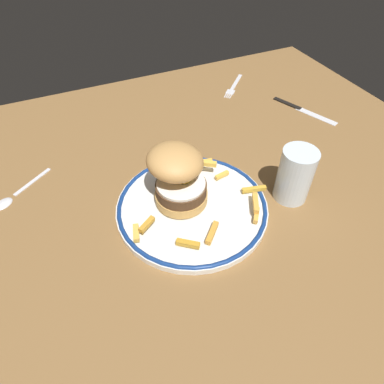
{
  "coord_description": "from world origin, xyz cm",
  "views": [
    {
      "loc": [
        -14.45,
        -38.33,
        46.45
      ],
      "look_at": [
        2.68,
        -0.57,
        4.6
      ],
      "focal_mm": 31.32,
      "sensor_mm": 36.0,
      "label": 1
    }
  ],
  "objects_px": {
    "burger": "(178,175)",
    "spoon": "(9,198)",
    "fork": "(234,86)",
    "knife": "(299,108)",
    "water_glass": "(294,178)",
    "dinner_plate": "(192,206)"
  },
  "relations": [
    {
      "from": "dinner_plate",
      "to": "fork",
      "type": "xyz_separation_m",
      "value": [
        0.3,
        0.38,
        -0.01
      ]
    },
    {
      "from": "dinner_plate",
      "to": "water_glass",
      "type": "xyz_separation_m",
      "value": [
        0.19,
        -0.04,
        0.04
      ]
    },
    {
      "from": "burger",
      "to": "fork",
      "type": "distance_m",
      "value": 0.48
    },
    {
      "from": "fork",
      "to": "knife",
      "type": "bearing_deg",
      "value": -60.99
    },
    {
      "from": "burger",
      "to": "dinner_plate",
      "type": "bearing_deg",
      "value": -57.52
    },
    {
      "from": "burger",
      "to": "knife",
      "type": "height_order",
      "value": "burger"
    },
    {
      "from": "dinner_plate",
      "to": "water_glass",
      "type": "bearing_deg",
      "value": -13.44
    },
    {
      "from": "fork",
      "to": "dinner_plate",
      "type": "bearing_deg",
      "value": -128.63
    },
    {
      "from": "water_glass",
      "to": "spoon",
      "type": "relative_size",
      "value": 0.9
    },
    {
      "from": "spoon",
      "to": "water_glass",
      "type": "bearing_deg",
      "value": -23.36
    },
    {
      "from": "fork",
      "to": "knife",
      "type": "relative_size",
      "value": 0.65
    },
    {
      "from": "water_glass",
      "to": "knife",
      "type": "distance_m",
      "value": 0.33
    },
    {
      "from": "fork",
      "to": "knife",
      "type": "distance_m",
      "value": 0.2
    },
    {
      "from": "fork",
      "to": "spoon",
      "type": "bearing_deg",
      "value": -161.07
    },
    {
      "from": "spoon",
      "to": "knife",
      "type": "bearing_deg",
      "value": 2.88
    },
    {
      "from": "burger",
      "to": "water_glass",
      "type": "height_order",
      "value": "burger"
    },
    {
      "from": "knife",
      "to": "spoon",
      "type": "relative_size",
      "value": 1.47
    },
    {
      "from": "fork",
      "to": "knife",
      "type": "height_order",
      "value": "knife"
    },
    {
      "from": "knife",
      "to": "spoon",
      "type": "xyz_separation_m",
      "value": [
        -0.7,
        -0.04,
        0.0
      ]
    },
    {
      "from": "water_glass",
      "to": "fork",
      "type": "relative_size",
      "value": 0.95
    },
    {
      "from": "burger",
      "to": "spoon",
      "type": "height_order",
      "value": "burger"
    },
    {
      "from": "water_glass",
      "to": "burger",
      "type": "bearing_deg",
      "value": 161.08
    }
  ]
}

